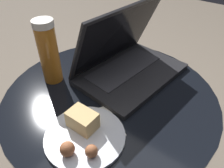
% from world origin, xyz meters
% --- Properties ---
extents(table, '(0.68, 0.68, 0.57)m').
position_xyz_m(table, '(0.00, 0.00, 0.43)').
color(table, '#515156').
rests_on(table, ground_plane).
extents(napkin, '(0.21, 0.19, 0.00)m').
position_xyz_m(napkin, '(-0.16, -0.04, 0.57)').
color(napkin, silver).
rests_on(napkin, table).
extents(laptop, '(0.39, 0.29, 0.25)m').
position_xyz_m(laptop, '(0.13, 0.02, 0.62)').
color(laptop, '#232326').
rests_on(laptop, table).
extents(beer_glass, '(0.06, 0.06, 0.21)m').
position_xyz_m(beer_glass, '(-0.06, 0.21, 0.68)').
color(beer_glass, '#C6701E').
rests_on(beer_glass, table).
extents(snack_plate, '(0.21, 0.21, 0.06)m').
position_xyz_m(snack_plate, '(-0.18, -0.05, 0.58)').
color(snack_plate, silver).
rests_on(snack_plate, table).
extents(fork, '(0.15, 0.15, 0.00)m').
position_xyz_m(fork, '(-0.17, -0.09, 0.57)').
color(fork, silver).
rests_on(fork, table).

